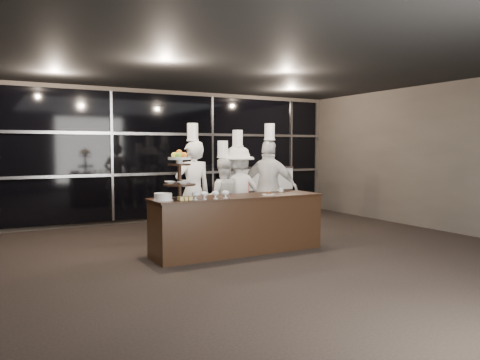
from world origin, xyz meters
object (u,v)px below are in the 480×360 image
layer_cake (163,197)px  chef_a (193,191)px  display_stand (179,171)px  chef_b (223,198)px  display_case (260,189)px  buffet_counter (238,224)px  chef_c (238,192)px  chef_d (269,188)px

layer_cake → chef_a: bearing=48.4°
display_stand → chef_b: (1.26, 1.06, -0.56)m
layer_cake → display_case: bearing=41.0°
layer_cake → chef_b: (1.54, 1.11, -0.20)m
display_stand → display_case: bearing=42.9°
display_case → chef_b: chef_b is taller
buffet_counter → chef_b: size_ratio=1.56×
chef_c → chef_b: bearing=-179.6°
layer_cake → buffet_counter: bearing=2.2°
layer_cake → chef_a: chef_a is taller
display_stand → chef_d: (2.10, 0.80, -0.41)m
display_stand → chef_d: bearing=20.8°
display_stand → chef_a: chef_a is taller
buffet_counter → display_stand: display_stand is taller
buffet_counter → chef_d: (1.10, 0.80, 0.47)m
chef_a → chef_d: size_ratio=0.99×
display_case → chef_c: (-1.68, -1.96, 0.18)m
chef_a → display_case: bearing=37.9°
chef_c → chef_a: bearing=-175.0°
layer_cake → display_case: (3.53, 3.07, -0.29)m
chef_a → chef_b: chef_a is taller
display_case → chef_b: 2.79m
buffet_counter → display_stand: size_ratio=3.81×
display_case → chef_d: bearing=-117.4°
chef_a → chef_d: (1.46, -0.19, 0.00)m
chef_a → chef_b: size_ratio=1.16×
chef_c → layer_cake: bearing=-148.9°
display_case → display_stand: bearing=-137.1°
chef_a → display_stand: bearing=-123.0°
display_case → chef_c: bearing=-130.7°
layer_cake → chef_a: (0.92, 1.03, -0.04)m
chef_d → layer_cake: bearing=-160.4°
chef_a → chef_c: (0.93, 0.08, -0.06)m
chef_c → display_stand: bearing=-145.9°
display_stand → display_case: display_stand is taller
display_stand → chef_c: (1.57, 1.06, -0.47)m
chef_c → display_case: bearing=49.3°
layer_cake → chef_c: (1.85, 1.11, -0.11)m
display_case → chef_d: (-1.15, -2.22, 0.25)m
chef_c → buffet_counter: bearing=-118.2°
chef_a → chef_b: bearing=7.3°
display_case → chef_d: chef_d is taller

